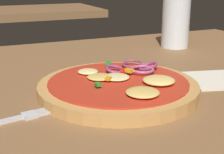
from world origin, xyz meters
TOP-DOWN VIEW (x-y plane):
  - dining_table at (0.00, 0.00)m, footprint 1.13×0.90m
  - pizza at (-0.01, 0.00)m, footprint 0.25×0.25m
  - beer_glass at (0.27, 0.26)m, footprint 0.07×0.07m
  - napkin at (0.19, -0.01)m, footprint 0.15×0.13m
  - background_table at (0.04, 1.43)m, footprint 0.88×0.48m

SIDE VIEW (x-z plane):
  - dining_table at x=0.00m, z-range 0.00..0.04m
  - background_table at x=0.04m, z-range 0.00..0.04m
  - napkin at x=0.19m, z-range 0.04..0.04m
  - pizza at x=-0.01m, z-range 0.03..0.07m
  - beer_glass at x=0.27m, z-range 0.03..0.16m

